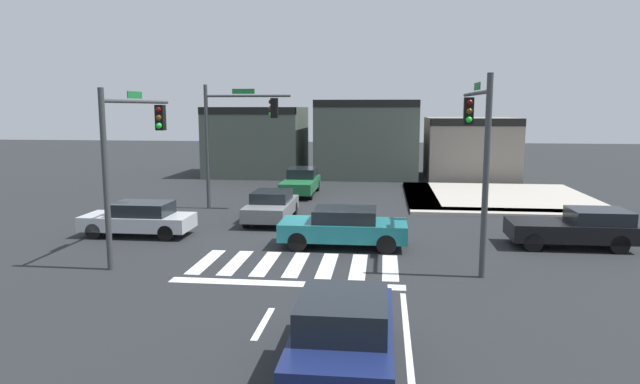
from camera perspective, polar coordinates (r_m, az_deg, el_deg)
ground_plane at (r=22.52m, az=-0.62°, el=-4.22°), size 120.00×120.00×0.00m
crosswalk_near at (r=18.20m, az=-2.39°, el=-7.32°), size 6.46×2.92×0.01m
lane_markings at (r=11.61m, az=-2.01°, el=-16.84°), size 6.80×18.75×0.01m
bike_detector_marking at (r=14.67m, az=3.54°, el=-11.30°), size 0.95×0.95×0.01m
curb_corner_northeast at (r=32.11m, az=16.77°, el=-0.59°), size 10.00×10.60×0.15m
storefront_row at (r=41.18m, az=3.51°, el=5.12°), size 21.79×6.86×5.49m
traffic_signal_southeast at (r=18.55m, az=15.67°, el=5.42°), size 0.32×5.05×5.95m
traffic_signal_southwest at (r=19.94m, az=-18.42°, el=4.98°), size 0.32×5.22×5.57m
traffic_signal_northwest at (r=27.78m, az=-8.55°, el=6.64°), size 4.25×0.32×6.07m
car_gray at (r=24.94m, az=-4.93°, el=-1.40°), size 1.79×4.26×1.33m
car_black at (r=22.21m, az=24.42°, el=-3.29°), size 4.20×1.91×1.39m
car_teal at (r=20.29m, az=2.42°, el=-3.54°), size 4.52×1.94×1.40m
car_navy at (r=10.91m, az=2.41°, el=-14.14°), size 1.84×4.32×1.56m
car_green at (r=32.51m, az=-1.92°, el=1.07°), size 1.77×4.70×1.46m
car_silver at (r=23.12m, az=-17.81°, el=-2.57°), size 4.21×1.75×1.33m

